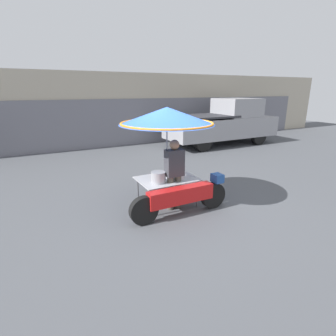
{
  "coord_description": "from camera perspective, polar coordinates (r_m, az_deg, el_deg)",
  "views": [
    {
      "loc": [
        -2.56,
        -4.5,
        2.48
      ],
      "look_at": [
        -0.07,
        0.27,
        0.87
      ],
      "focal_mm": 28.0,
      "sensor_mm": 36.0,
      "label": 1
    }
  ],
  "objects": [
    {
      "name": "ground_plane",
      "position": [
        5.74,
        1.86,
        -8.91
      ],
      "size": [
        36.0,
        36.0,
        0.0
      ],
      "primitive_type": "plane",
      "color": "#4C4F54"
    },
    {
      "name": "shopfront_building",
      "position": [
        12.82,
        -16.34,
        12.1
      ],
      "size": [
        28.0,
        2.06,
        3.22
      ],
      "color": "#B2A893",
      "rests_on": "ground"
    },
    {
      "name": "vendor_motorcycle_cart",
      "position": [
        5.43,
        0.1,
        8.39
      ],
      "size": [
        2.18,
        1.98,
        2.14
      ],
      "color": "black",
      "rests_on": "ground"
    },
    {
      "name": "vendor_person",
      "position": [
        5.48,
        1.39,
        -0.76
      ],
      "size": [
        0.38,
        0.22,
        1.51
      ],
      "color": "#4C473D",
      "rests_on": "ground"
    },
    {
      "name": "pickup_truck",
      "position": [
        12.58,
        12.14,
        9.56
      ],
      "size": [
        5.26,
        1.89,
        2.09
      ],
      "color": "black",
      "rests_on": "ground"
    }
  ]
}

